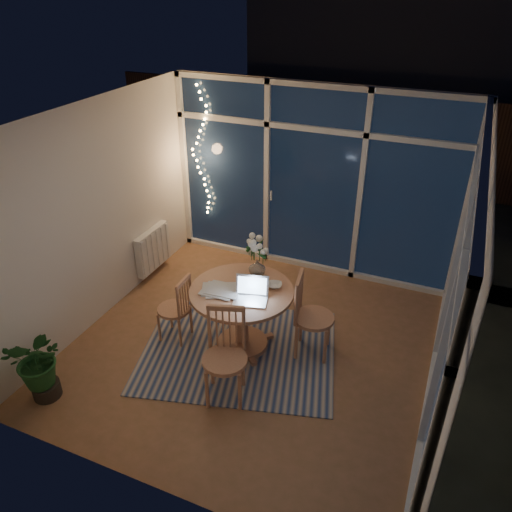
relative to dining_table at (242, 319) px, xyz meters
name	(u,v)px	position (x,y,z in m)	size (l,w,h in m)	color
floor	(255,346)	(0.14, 0.05, -0.39)	(4.00, 4.00, 0.00)	brown
ceiling	(255,121)	(0.14, 0.05, 2.21)	(4.00, 4.00, 0.00)	white
wall_back	(314,182)	(0.14, 2.05, 0.91)	(4.00, 0.04, 2.60)	silver
wall_front	(144,374)	(0.14, -1.95, 0.91)	(4.00, 0.04, 2.60)	silver
wall_left	(97,215)	(-1.86, 0.05, 0.91)	(0.04, 4.00, 2.60)	silver
wall_right	(461,291)	(2.14, 0.05, 0.91)	(0.04, 4.00, 2.60)	silver
window_wall_back	(313,183)	(0.14, 2.01, 0.91)	(4.00, 0.10, 2.60)	white
window_wall_right	(457,290)	(2.10, 0.05, 0.91)	(0.10, 4.00, 2.60)	white
radiator	(153,249)	(-1.80, 0.95, 0.01)	(0.10, 0.70, 0.58)	silver
fairy_lights	(201,153)	(-1.51, 1.93, 1.14)	(0.24, 0.10, 1.85)	#FFBE66
garden_patio	(381,199)	(0.64, 5.05, -0.45)	(12.00, 6.00, 0.10)	black
garden_fence	(366,140)	(0.14, 5.55, 0.51)	(11.00, 0.08, 1.80)	#321F12
neighbour_roof	(414,49)	(0.44, 8.55, 1.81)	(7.00, 3.00, 2.20)	#32343C
garden_shrubs	(291,194)	(-0.66, 3.45, 0.06)	(0.90, 0.90, 0.90)	black
rug	(239,350)	(0.00, -0.10, -0.38)	(2.15, 1.72, 0.01)	#B9A996
dining_table	(242,319)	(0.00, 0.00, 0.00)	(1.14, 1.14, 0.78)	#AA6E4D
chair_left	(174,308)	(-0.78, -0.17, 0.04)	(0.40, 0.40, 0.86)	#AA6E4D
chair_right	(314,316)	(0.77, 0.21, 0.12)	(0.47, 0.47, 1.01)	#AA6E4D
chair_front	(225,358)	(0.17, -0.78, 0.12)	(0.47, 0.47, 1.02)	#AA6E4D
laptop	(250,291)	(0.17, -0.16, 0.51)	(0.35, 0.30, 0.25)	silver
flower_vase	(257,267)	(0.04, 0.35, 0.49)	(0.20, 0.20, 0.21)	silver
bowl	(275,285)	(0.31, 0.20, 0.41)	(0.15, 0.15, 0.04)	white
newspapers	(221,290)	(-0.20, -0.10, 0.40)	(0.36, 0.28, 0.02)	silver
phone	(237,293)	(-0.02, -0.07, 0.39)	(0.12, 0.06, 0.01)	black
potted_plant	(40,367)	(-1.51, -1.48, -0.01)	(0.54, 0.47, 0.76)	#1A4B1E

